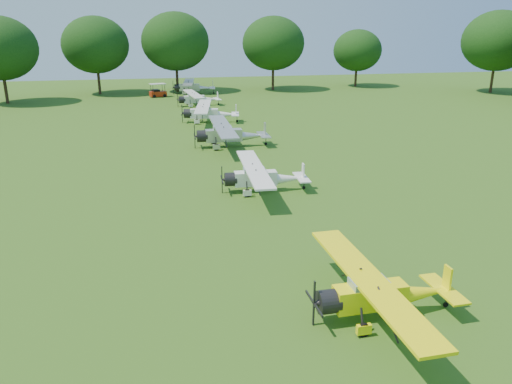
# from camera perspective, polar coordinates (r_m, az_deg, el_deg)

# --- Properties ---
(ground) EXTENTS (160.00, 160.00, 0.00)m
(ground) POSITION_cam_1_polar(r_m,az_deg,el_deg) (32.03, 0.68, -1.07)
(ground) COLOR #305214
(ground) RESTS_ON ground
(tree_belt) EXTENTS (137.36, 130.27, 14.52)m
(tree_belt) POSITION_cam_1_polar(r_m,az_deg,el_deg) (31.40, 7.23, 13.43)
(tree_belt) COLOR #322213
(tree_belt) RESTS_ON ground
(aircraft_2) EXTENTS (5.91, 9.39, 1.85)m
(aircraft_2) POSITION_cam_1_polar(r_m,az_deg,el_deg) (20.03, 14.07, -10.97)
(aircraft_2) COLOR #FFF50A
(aircraft_2) RESTS_ON ground
(aircraft_3) EXTENTS (5.95, 9.48, 1.87)m
(aircraft_3) POSITION_cam_1_polar(r_m,az_deg,el_deg) (33.66, 0.69, 1.87)
(aircraft_3) COLOR white
(aircraft_3) RESTS_ON ground
(aircraft_4) EXTENTS (6.99, 11.10, 2.19)m
(aircraft_4) POSITION_cam_1_polar(r_m,az_deg,el_deg) (46.32, -3.07, 6.74)
(aircraft_4) COLOR silver
(aircraft_4) RESTS_ON ground
(aircraft_5) EXTENTS (6.71, 10.62, 2.09)m
(aircraft_5) POSITION_cam_1_polar(r_m,az_deg,el_deg) (58.49, -5.45, 9.10)
(aircraft_5) COLOR white
(aircraft_5) RESTS_ON ground
(aircraft_6) EXTENTS (6.08, 9.67, 1.90)m
(aircraft_6) POSITION_cam_1_polar(r_m,az_deg,el_deg) (70.95, -6.72, 10.64)
(aircraft_6) COLOR white
(aircraft_6) RESTS_ON ground
(aircraft_7) EXTENTS (6.93, 11.01, 2.16)m
(aircraft_7) POSITION_cam_1_polar(r_m,az_deg,el_deg) (83.54, -7.27, 11.91)
(aircraft_7) COLOR silver
(aircraft_7) RESTS_ON ground
(golf_cart) EXTENTS (2.74, 2.11, 2.07)m
(golf_cart) POSITION_cam_1_polar(r_m,az_deg,el_deg) (80.91, -11.18, 11.09)
(golf_cart) COLOR #A1240B
(golf_cart) RESTS_ON ground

